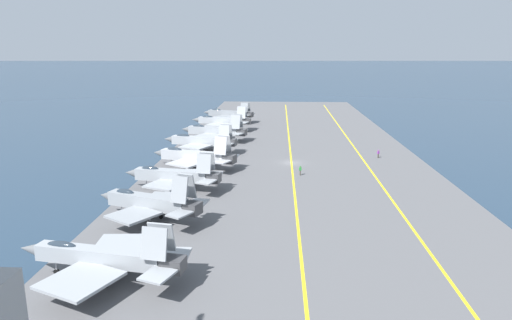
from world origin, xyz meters
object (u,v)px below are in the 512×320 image
Objects in this scene: parked_jet_seventh at (222,121)px; parked_jet_eighth at (229,114)px; parked_jet_sixth at (214,131)px; crew_green_vest at (300,170)px; crew_purple_vest at (378,153)px; parked_jet_nearest at (103,257)px; parked_jet_third at (174,175)px; parked_jet_fourth at (195,156)px; parked_jet_fifth at (201,141)px; parked_jet_second at (150,202)px.

parked_jet_seventh is 1.01× the size of parked_jet_eighth.
parked_jet_sixth reaches higher than crew_green_vest.
parked_jet_nearest is at bearing 145.34° from crew_purple_vest.
parked_jet_seventh is at bearing 22.94° from crew_green_vest.
parked_jet_third is at bearing 116.06° from crew_green_vest.
crew_purple_vest is at bearing -74.03° from parked_jet_fourth.
parked_jet_eighth is (43.74, -1.14, -0.03)m from parked_jet_fifth.
parked_jet_third is at bearing -0.09° from parked_jet_nearest.
parked_jet_sixth is at bearing 179.80° from parked_jet_seventh.
crew_purple_vest is at bearing -34.66° from parked_jet_nearest.
crew_green_vest is (-46.35, -19.62, -1.71)m from parked_jet_seventh.
parked_jet_fifth is 0.96× the size of parked_jet_sixth.
parked_jet_second is 54.72m from parked_jet_sixth.
crew_purple_vest is at bearing -142.13° from parked_jet_eighth.
crew_green_vest is at bearing -40.99° from parked_jet_second.
parked_jet_third is 70.74m from parked_jet_eighth.
parked_jet_second is at bearing 179.28° from parked_jet_sixth.
crew_purple_vest is at bearing -56.72° from parked_jet_third.
crew_purple_vest is (-2.71, -37.25, -1.75)m from parked_jet_fifth.
parked_jet_seventh reaches higher than parked_jet_sixth.
parked_jet_eighth is (56.81, -0.12, 0.29)m from parked_jet_fourth.
crew_green_vest is at bearing -63.94° from parked_jet_third.
parked_jet_second is at bearing -0.13° from parked_jet_nearest.
parked_jet_nearest is 1.03× the size of parked_jet_seventh.
parked_jet_nearest is at bearing 179.91° from parked_jet_third.
parked_jet_fourth is 13.12m from parked_jet_fifth.
parked_jet_fourth is at bearing -1.08° from parked_jet_nearest.
parked_jet_nearest is 65.17m from crew_purple_vest.
parked_jet_fourth is (43.22, -0.82, -0.08)m from parked_jet_nearest.
crew_purple_vest is at bearing -49.27° from crew_green_vest.
parked_jet_sixth reaches higher than parked_jet_fourth.
crew_green_vest is at bearing -147.84° from parked_jet_sixth.
parked_jet_nearest is 1.05× the size of parked_jet_fifth.
parked_jet_nearest is 1.04× the size of parked_jet_eighth.
parked_jet_seventh is at bearing 0.05° from parked_jet_fourth.
parked_jet_second is 0.91× the size of parked_jet_seventh.
parked_jet_fourth is 56.81m from parked_jet_eighth.
parked_jet_sixth reaches higher than parked_jet_eighth.
parked_jet_nearest is 10.03× the size of crew_purple_vest.
parked_jet_seventh is at bearing 179.35° from parked_jet_eighth.
parked_jet_nearest is 29.29m from parked_jet_third.
parked_jet_eighth is at bearing 17.75° from crew_green_vest.
parked_jet_nearest is 1.02× the size of parked_jet_sixth.
parked_jet_second reaches higher than parked_jet_fourth.
crew_green_vest is at bearing -157.06° from parked_jet_seventh.
parked_jet_sixth is at bearing 65.00° from crew_purple_vest.
parked_jet_fourth reaches higher than parked_jet_eighth.
parked_jet_seventh is at bearing -0.52° from parked_jet_nearest.
parked_jet_fifth is at bearing 0.52° from parked_jet_third.
parked_jet_fourth is 37.72m from crew_purple_vest.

